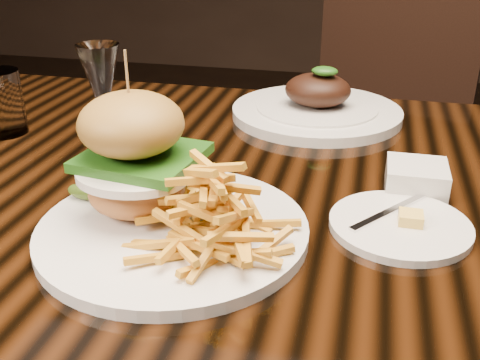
% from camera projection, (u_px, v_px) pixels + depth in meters
% --- Properties ---
extents(dining_table, '(1.60, 0.90, 0.75)m').
position_uv_depth(dining_table, '(276.00, 231.00, 0.82)').
color(dining_table, black).
rests_on(dining_table, ground).
extents(burger_plate, '(0.32, 0.32, 0.21)m').
position_uv_depth(burger_plate, '(170.00, 191.00, 0.64)').
color(burger_plate, silver).
rests_on(burger_plate, dining_table).
extents(side_saucer, '(0.17, 0.17, 0.02)m').
position_uv_depth(side_saucer, '(400.00, 225.00, 0.67)').
color(side_saucer, silver).
rests_on(side_saucer, dining_table).
extents(ramekin, '(0.09, 0.09, 0.04)m').
position_uv_depth(ramekin, '(416.00, 178.00, 0.76)').
color(ramekin, silver).
rests_on(ramekin, dining_table).
extents(wine_glass, '(0.06, 0.06, 0.17)m').
position_uv_depth(wine_glass, '(100.00, 75.00, 0.84)').
color(wine_glass, white).
rests_on(wine_glass, dining_table).
extents(far_dish, '(0.31, 0.31, 0.10)m').
position_uv_depth(far_dish, '(317.00, 107.00, 1.04)').
color(far_dish, silver).
rests_on(far_dish, dining_table).
extents(chair_far, '(0.56, 0.56, 0.95)m').
position_uv_depth(chair_far, '(381.00, 125.00, 1.63)').
color(chair_far, black).
rests_on(chair_far, ground).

